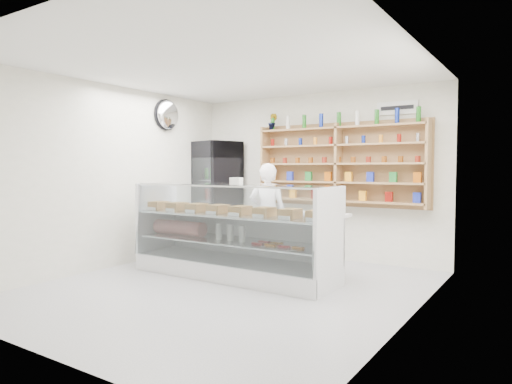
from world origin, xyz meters
The scene contains 8 objects.
room centered at (0.00, 0.00, 1.40)m, with size 5.00×5.00×5.00m.
display_counter centered at (-0.31, 0.55, 0.36)m, with size 3.00×0.90×1.31m.
shop_worker centered at (-0.31, 1.46, 0.80)m, with size 0.59×0.38×1.61m, color white.
drinks_cooler centered at (-1.85, 2.14, 1.02)m, with size 0.88×0.87×2.02m.
wall_shelving centered at (0.50, 2.34, 1.59)m, with size 2.84×0.28×1.33m.
potted_plant centered at (-0.75, 2.34, 2.34)m, with size 0.16×0.13×0.29m, color #1E6626.
security_mirror centered at (-2.17, 1.20, 2.45)m, with size 0.15×0.50×0.50m, color silver.
wall_sign centered at (1.40, 2.47, 2.45)m, with size 0.62×0.03×0.20m, color white.
Camera 1 is at (3.45, -4.59, 1.53)m, focal length 32.00 mm.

